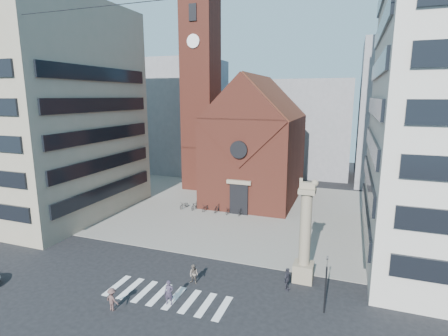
{
  "coord_description": "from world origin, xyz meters",
  "views": [
    {
      "loc": [
        12.91,
        -24.16,
        14.97
      ],
      "look_at": [
        1.2,
        8.0,
        7.93
      ],
      "focal_mm": 28.0,
      "sensor_mm": 36.0,
      "label": 1
    }
  ],
  "objects": [
    {
      "name": "pedestrian_0",
      "position": [
        1.24,
        -3.85,
        0.93
      ],
      "size": [
        0.75,
        0.57,
        1.86
      ],
      "primitive_type": "imported",
      "rotation": [
        0.0,
        0.0,
        0.2
      ],
      "color": "#372E41",
      "rests_on": "ground"
    },
    {
      "name": "zebra_crossing",
      "position": [
        0.55,
        -3.0,
        0.01
      ],
      "size": [
        10.2,
        3.2,
        0.01
      ],
      "primitive_type": null,
      "color": "white",
      "rests_on": "ground"
    },
    {
      "name": "scooter_3",
      "position": [
        -2.84,
        16.63,
        0.56
      ],
      "size": [
        0.83,
        1.75,
        1.02
      ],
      "primitive_type": "imported",
      "rotation": [
        0.0,
        0.0,
        -0.22
      ],
      "color": "black",
      "rests_on": "piazza"
    },
    {
      "name": "bg_block_right",
      "position": [
        22.0,
        42.0,
        12.0
      ],
      "size": [
        16.0,
        14.0,
        24.0
      ],
      "primitive_type": "cube",
      "color": "gray",
      "rests_on": "ground"
    },
    {
      "name": "piazza",
      "position": [
        0.0,
        19.0,
        0.03
      ],
      "size": [
        46.0,
        30.0,
        0.05
      ],
      "primitive_type": "cube",
      "color": "gray",
      "rests_on": "ground"
    },
    {
      "name": "scooter_0",
      "position": [
        -7.71,
        16.63,
        0.51
      ],
      "size": [
        0.97,
        1.83,
        0.91
      ],
      "primitive_type": "imported",
      "rotation": [
        0.0,
        0.0,
        -0.22
      ],
      "color": "black",
      "rests_on": "piazza"
    },
    {
      "name": "pedestrian_3",
      "position": [
        -2.21,
        -5.86,
        0.84
      ],
      "size": [
        1.18,
        0.82,
        1.67
      ],
      "primitive_type": "imported",
      "rotation": [
        0.0,
        0.0,
        2.95
      ],
      "color": "#513936",
      "rests_on": "ground"
    },
    {
      "name": "bg_block_mid",
      "position": [
        6.0,
        45.0,
        9.0
      ],
      "size": [
        14.0,
        12.0,
        18.0
      ],
      "primitive_type": "cube",
      "color": "gray",
      "rests_on": "ground"
    },
    {
      "name": "pedestrian_2",
      "position": [
        9.0,
        1.06,
        0.92
      ],
      "size": [
        0.66,
        1.14,
        1.83
      ],
      "primitive_type": "imported",
      "rotation": [
        0.0,
        0.0,
        1.36
      ],
      "color": "#2A2932",
      "rests_on": "ground"
    },
    {
      "name": "scooter_1",
      "position": [
        -6.09,
        16.63,
        0.56
      ],
      "size": [
        0.83,
        1.75,
        1.02
      ],
      "primitive_type": "imported",
      "rotation": [
        0.0,
        0.0,
        -0.22
      ],
      "color": "black",
      "rests_on": "piazza"
    },
    {
      "name": "building_left",
      "position": [
        -24.0,
        10.0,
        13.0
      ],
      "size": [
        18.0,
        20.0,
        26.0
      ],
      "primitive_type": "cube",
      "color": "gray",
      "rests_on": "ground"
    },
    {
      "name": "campanile",
      "position": [
        -10.0,
        28.0,
        15.74
      ],
      "size": [
        5.5,
        5.5,
        31.2
      ],
      "color": "brown",
      "rests_on": "ground"
    },
    {
      "name": "lion_column",
      "position": [
        10.01,
        3.0,
        3.46
      ],
      "size": [
        1.63,
        1.6,
        8.68
      ],
      "color": "gray",
      "rests_on": "ground"
    },
    {
      "name": "church",
      "position": [
        0.0,
        25.04,
        7.98
      ],
      "size": [
        12.0,
        16.65,
        18.0
      ],
      "color": "brown",
      "rests_on": "ground"
    },
    {
      "name": "scooter_4",
      "position": [
        -1.21,
        16.63,
        0.51
      ],
      "size": [
        0.97,
        1.83,
        0.91
      ],
      "primitive_type": "imported",
      "rotation": [
        0.0,
        0.0,
        -0.22
      ],
      "color": "black",
      "rests_on": "piazza"
    },
    {
      "name": "scooter_5",
      "position": [
        0.41,
        16.63,
        0.56
      ],
      "size": [
        0.83,
        1.75,
        1.02
      ],
      "primitive_type": "imported",
      "rotation": [
        0.0,
        0.0,
        -0.22
      ],
      "color": "black",
      "rests_on": "piazza"
    },
    {
      "name": "bg_block_left",
      "position": [
        -20.0,
        40.0,
        11.0
      ],
      "size": [
        16.0,
        14.0,
        22.0
      ],
      "primitive_type": "cube",
      "color": "gray",
      "rests_on": "ground"
    },
    {
      "name": "scooter_2",
      "position": [
        -4.46,
        16.63,
        0.51
      ],
      "size": [
        0.97,
        1.83,
        0.91
      ],
      "primitive_type": "imported",
      "rotation": [
        0.0,
        0.0,
        -0.22
      ],
      "color": "black",
      "rests_on": "piazza"
    },
    {
      "name": "pedestrian_1",
      "position": [
        1.72,
        -0.59,
        0.82
      ],
      "size": [
        0.86,
        0.71,
        1.63
      ],
      "primitive_type": "imported",
      "rotation": [
        0.0,
        0.0,
        -0.12
      ],
      "color": "#655A51",
      "rests_on": "ground"
    },
    {
      "name": "traffic_light",
      "position": [
        12.0,
        -1.0,
        2.29
      ],
      "size": [
        0.13,
        0.16,
        4.3
      ],
      "color": "black",
      "rests_on": "ground"
    },
    {
      "name": "ground",
      "position": [
        0.0,
        0.0,
        0.0
      ],
      "size": [
        120.0,
        120.0,
        0.0
      ],
      "primitive_type": "plane",
      "color": "black",
      "rests_on": "ground"
    }
  ]
}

